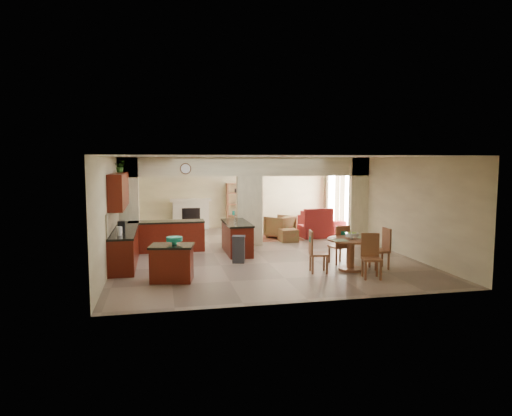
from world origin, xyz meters
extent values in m
plane|color=#826C5A|center=(0.00, 0.00, 0.00)|extent=(10.00, 10.00, 0.00)
plane|color=white|center=(0.00, 0.00, 2.80)|extent=(10.00, 10.00, 0.00)
plane|color=beige|center=(0.00, 5.00, 1.40)|extent=(8.00, 0.00, 8.00)
plane|color=beige|center=(0.00, -5.00, 1.40)|extent=(8.00, 0.00, 8.00)
plane|color=beige|center=(-4.00, 0.00, 1.40)|extent=(0.00, 10.00, 10.00)
plane|color=beige|center=(4.00, 0.00, 1.40)|extent=(0.00, 10.00, 10.00)
cube|color=beige|center=(-3.70, 1.00, 1.40)|extent=(0.60, 0.25, 2.80)
cube|color=beige|center=(0.00, 1.00, 1.10)|extent=(0.80, 0.25, 2.20)
cube|color=beige|center=(3.70, 1.00, 1.40)|extent=(0.60, 0.25, 2.80)
cube|color=beige|center=(0.00, 1.00, 2.50)|extent=(8.00, 0.25, 0.60)
cube|color=#411107|center=(-3.70, -0.80, 0.43)|extent=(0.60, 3.20, 0.86)
cube|color=black|center=(-3.70, -0.80, 0.89)|extent=(0.62, 3.22, 0.05)
cube|color=#998867|center=(-3.98, -0.80, 1.20)|extent=(0.02, 3.20, 0.55)
cube|color=#411107|center=(-2.60, 0.57, 0.43)|extent=(2.20, 0.60, 0.86)
cube|color=black|center=(-2.60, 0.57, 0.89)|extent=(2.22, 0.62, 0.05)
cube|color=#411107|center=(-3.82, -0.80, 1.92)|extent=(0.35, 2.40, 0.90)
cube|color=#411107|center=(-0.60, -0.10, 0.43)|extent=(0.65, 1.80, 0.86)
cube|color=black|center=(-0.60, -0.10, 0.89)|extent=(0.70, 1.85, 0.05)
cube|color=silver|center=(-0.60, -0.95, 0.42)|extent=(0.58, 0.04, 0.70)
cylinder|color=#50321A|center=(-2.00, 0.85, 2.45)|extent=(0.34, 0.03, 0.34)
cube|color=brown|center=(1.20, 2.10, 0.01)|extent=(1.60, 1.30, 0.01)
cube|color=beige|center=(-1.60, 4.84, 0.55)|extent=(1.40, 0.28, 1.10)
cube|color=black|center=(-1.60, 4.70, 0.50)|extent=(0.70, 0.04, 0.70)
cube|color=beige|center=(-1.60, 4.82, 1.15)|extent=(1.60, 0.35, 0.10)
cube|color=brown|center=(0.35, 4.82, 0.90)|extent=(1.00, 0.32, 1.80)
cube|color=white|center=(3.97, 2.30, 1.20)|extent=(0.02, 0.90, 1.90)
cube|color=white|center=(3.97, 4.00, 1.20)|extent=(0.02, 0.90, 1.90)
cube|color=white|center=(3.97, 3.15, 1.05)|extent=(0.02, 0.70, 2.10)
cube|color=#3F1B19|center=(3.93, 1.70, 1.20)|extent=(0.10, 0.28, 2.30)
cube|color=#3F1B19|center=(3.93, 2.90, 1.20)|extent=(0.10, 0.28, 2.30)
cube|color=#3F1B19|center=(3.93, 3.40, 1.20)|extent=(0.10, 0.28, 2.30)
cube|color=#3F1B19|center=(3.93, 4.60, 1.20)|extent=(0.10, 0.28, 2.30)
cylinder|color=white|center=(1.50, 3.00, 2.56)|extent=(1.00, 1.00, 0.10)
cube|color=#411107|center=(-2.55, -2.88, 0.39)|extent=(1.00, 0.79, 0.77)
cube|color=black|center=(-2.55, -2.88, 0.80)|extent=(1.06, 0.84, 0.05)
cylinder|color=#169780|center=(-2.48, -2.83, 0.91)|extent=(0.36, 0.36, 0.17)
cube|color=#2B2B2E|center=(-0.77, -1.38, 0.33)|extent=(0.37, 0.34, 0.66)
cylinder|color=brown|center=(1.79, -2.79, 0.77)|extent=(1.16, 1.16, 0.04)
cylinder|color=brown|center=(1.79, -2.79, 0.40)|extent=(0.17, 0.17, 0.75)
cylinder|color=brown|center=(1.79, -2.79, 0.03)|extent=(0.59, 0.59, 0.06)
cylinder|color=#78B025|center=(1.78, -2.85, 0.88)|extent=(0.32, 0.32, 0.17)
imported|color=maroon|center=(3.30, 3.49, 0.35)|extent=(2.48, 1.16, 0.70)
cube|color=maroon|center=(2.57, 2.05, 0.21)|extent=(1.09, 0.91, 0.42)
imported|color=maroon|center=(1.31, 2.15, 0.39)|extent=(1.20, 1.20, 0.79)
cube|color=maroon|center=(1.39, 1.39, 0.21)|extent=(0.59, 0.59, 0.41)
imported|color=#235115|center=(-3.82, -0.11, 2.54)|extent=(0.31, 0.27, 0.34)
cube|color=brown|center=(1.78, -2.02, 0.45)|extent=(0.49, 0.49, 0.05)
cube|color=brown|center=(1.91, -1.82, 0.22)|extent=(0.04, 0.04, 0.44)
cube|color=brown|center=(1.58, -1.89, 0.22)|extent=(0.04, 0.04, 0.44)
cube|color=brown|center=(1.98, -2.15, 0.22)|extent=(0.04, 0.04, 0.44)
cube|color=brown|center=(1.64, -2.22, 0.22)|extent=(0.04, 0.04, 0.44)
cube|color=brown|center=(1.81, -2.21, 0.75)|extent=(0.42, 0.12, 0.55)
cube|color=#169780|center=(1.82, -2.23, 0.82)|extent=(0.14, 0.04, 0.14)
cube|color=brown|center=(2.55, -2.78, 0.45)|extent=(0.42, 0.42, 0.05)
cube|color=brown|center=(2.39, -2.61, 0.22)|extent=(0.04, 0.04, 0.44)
cube|color=brown|center=(2.38, -2.95, 0.22)|extent=(0.04, 0.04, 0.44)
cube|color=brown|center=(2.73, -2.61, 0.22)|extent=(0.04, 0.04, 0.44)
cube|color=brown|center=(2.72, -2.95, 0.22)|extent=(0.04, 0.04, 0.44)
cube|color=brown|center=(2.74, -2.78, 0.75)|extent=(0.04, 0.42, 0.55)
cube|color=#169780|center=(2.77, -2.78, 0.82)|extent=(0.01, 0.14, 0.14)
cube|color=brown|center=(1.94, -3.62, 0.45)|extent=(0.50, 0.50, 0.05)
cube|color=brown|center=(1.73, -3.74, 0.22)|extent=(0.04, 0.04, 0.44)
cube|color=brown|center=(2.06, -3.82, 0.22)|extent=(0.04, 0.04, 0.44)
cube|color=brown|center=(1.81, -3.41, 0.22)|extent=(0.04, 0.04, 0.44)
cube|color=brown|center=(2.14, -3.49, 0.22)|extent=(0.04, 0.04, 0.44)
cube|color=brown|center=(1.98, -3.43, 0.75)|extent=(0.42, 0.14, 0.55)
cube|color=#169780|center=(1.99, -3.41, 0.82)|extent=(0.14, 0.04, 0.14)
cube|color=brown|center=(0.94, -2.84, 0.45)|extent=(0.48, 0.48, 0.05)
cube|color=brown|center=(1.08, -3.03, 0.22)|extent=(0.04, 0.04, 0.44)
cube|color=brown|center=(1.13, -2.70, 0.22)|extent=(0.04, 0.04, 0.44)
cube|color=brown|center=(0.74, -2.98, 0.22)|extent=(0.04, 0.04, 0.44)
cube|color=brown|center=(0.80, -2.64, 0.22)|extent=(0.04, 0.04, 0.44)
cube|color=brown|center=(0.75, -2.81, 0.75)|extent=(0.11, 0.42, 0.55)
cube|color=#169780|center=(0.72, -2.80, 0.82)|extent=(0.03, 0.14, 0.14)
camera|label=1|loc=(-2.78, -13.09, 2.71)|focal=32.00mm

